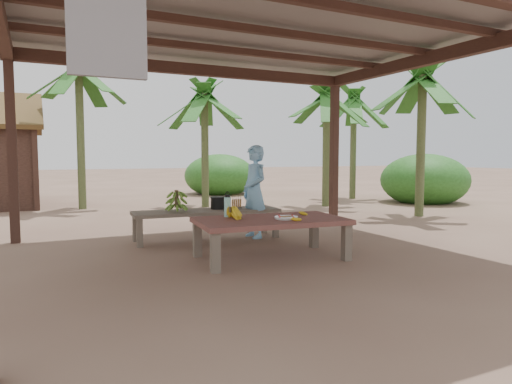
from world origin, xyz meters
name	(u,v)px	position (x,y,z in m)	size (l,w,h in m)	color
ground	(258,256)	(0.00, 0.00, 0.00)	(80.00, 80.00, 0.00)	brown
pavilion	(257,31)	(-0.01, -0.01, 2.78)	(6.60, 5.60, 2.95)	black
work_table	(271,224)	(0.07, -0.22, 0.43)	(1.88, 1.16, 0.50)	brown
bench	(207,214)	(-0.19, 1.34, 0.39)	(2.24, 0.75, 0.45)	brown
ripe_banana_bunch	(230,212)	(-0.40, -0.06, 0.58)	(0.27, 0.23, 0.16)	yellow
plate	(286,218)	(0.21, -0.36, 0.52)	(0.28, 0.28, 0.04)	white
loose_banana_front	(296,219)	(0.23, -0.56, 0.52)	(0.04, 0.17, 0.04)	yellow
loose_banana_side	(303,213)	(0.60, -0.12, 0.52)	(0.04, 0.15, 0.04)	yellow
water_flask	(228,206)	(-0.35, 0.15, 0.63)	(0.09, 0.09, 0.32)	#40C9B7
green_banana_stalk	(177,200)	(-0.65, 1.37, 0.61)	(0.29, 0.29, 0.33)	#598C2D
cooking_pot	(218,203)	(-0.01, 1.38, 0.54)	(0.21, 0.21, 0.18)	black
skewer_rack	(237,201)	(0.26, 1.26, 0.57)	(0.18, 0.08, 0.24)	#A57F47
woman	(255,192)	(0.53, 1.18, 0.71)	(0.52, 0.34, 1.43)	#79B7E5
banana_plant_ne	(327,106)	(4.05, 4.39, 2.50)	(1.80, 1.80, 2.99)	#596638
banana_plant_n	(205,105)	(1.26, 5.53, 2.50)	(1.80, 1.80, 2.98)	#596638
banana_plant_nw	(79,79)	(-1.52, 6.38, 3.05)	(1.80, 1.80, 3.55)	#596638
banana_plant_e	(422,89)	(4.72, 1.94, 2.63)	(1.80, 1.80, 3.12)	#596638
banana_plant_far	(354,108)	(5.90, 5.70, 2.65)	(1.80, 1.80, 3.14)	#596638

